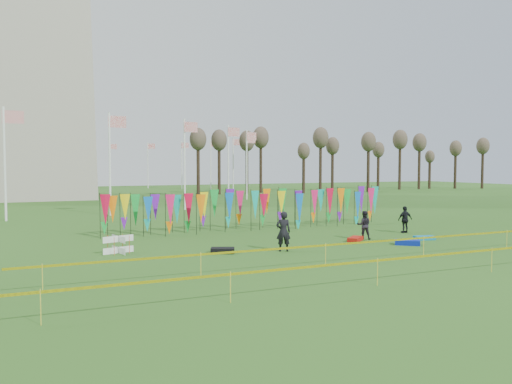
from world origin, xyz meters
name	(u,v)px	position (x,y,z in m)	size (l,w,h in m)	color
ground	(329,252)	(0.00, 0.00, 0.00)	(160.00, 160.00, 0.00)	#255016
flagpole_ring	(18,165)	(-14.00, 48.00, 4.00)	(57.40, 56.16, 8.00)	white
banner_row	(257,205)	(0.28, 8.59, 1.48)	(18.64, 0.64, 2.36)	black
caution_tape_near	(361,244)	(-0.22, -2.68, 0.78)	(26.00, 0.02, 0.90)	#FFF905
caution_tape_far	(420,258)	(-0.22, -6.02, 0.78)	(26.00, 0.02, 0.90)	#FFF905
tree_line	(354,151)	(32.00, 44.00, 6.17)	(53.92, 1.92, 7.84)	#332519
box_kite	(118,244)	(-8.74, 3.44, 0.40)	(0.72, 0.72, 0.80)	red
person_left	(283,231)	(-1.80, 1.01, 0.91)	(0.66, 0.48, 1.82)	black
person_mid	(364,225)	(3.76, 2.58, 0.75)	(0.73, 0.45, 1.51)	black
person_right	(405,220)	(7.46, 3.71, 0.77)	(0.91, 0.52, 1.55)	black
kite_bag_blue	(407,242)	(4.60, 0.18, 0.12)	(1.17, 0.61, 0.25)	#0A23AB
kite_bag_red	(355,239)	(2.99, 2.24, 0.11)	(1.16, 0.53, 0.21)	red
kite_bag_black	(223,250)	(-4.49, 1.67, 0.12)	(1.04, 0.60, 0.24)	black
kite_bag_teal	(424,238)	(6.57, 1.17, 0.10)	(1.05, 0.50, 0.20)	#0C7BAE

